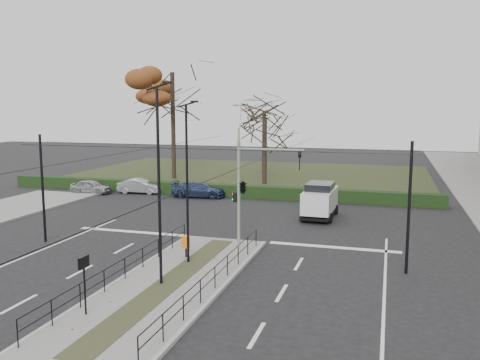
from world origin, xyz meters
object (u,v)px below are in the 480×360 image
(info_panel, at_px, (84,269))
(parked_car_third, at_px, (198,189))
(streetlamp_median_far, at_px, (187,182))
(parked_car_first, at_px, (91,187))
(white_van, at_px, (320,200))
(rust_tree, at_px, (172,72))
(streetlamp_median_near, at_px, (159,184))
(traffic_light, at_px, (245,185))
(litter_bin, at_px, (186,242))
(bare_tree_center, at_px, (264,117))
(parked_car_second, at_px, (140,186))
(bare_tree_near, at_px, (265,124))

(info_panel, bearing_deg, parked_car_third, 101.70)
(streetlamp_median_far, height_order, parked_car_first, streetlamp_median_far)
(white_van, bearing_deg, rust_tree, 140.18)
(white_van, bearing_deg, streetlamp_median_near, -106.53)
(streetlamp_median_near, distance_m, streetlamp_median_far, 3.08)
(traffic_light, relative_size, white_van, 1.24)
(litter_bin, relative_size, rust_tree, 0.07)
(parked_car_first, distance_m, bare_tree_center, 20.82)
(parked_car_second, distance_m, bare_tree_near, 13.19)
(streetlamp_median_near, xyz_separation_m, bare_tree_center, (-4.40, 35.75, 2.00))
(rust_tree, distance_m, bare_tree_center, 11.16)
(parked_car_second, relative_size, bare_tree_center, 0.42)
(info_panel, bearing_deg, bare_tree_center, 94.59)
(parked_car_third, xyz_separation_m, bare_tree_center, (1.80, 15.43, 5.73))
(parked_car_third, height_order, white_van, white_van)
(traffic_light, relative_size, parked_car_first, 1.58)
(bare_tree_center, bearing_deg, info_panel, -85.41)
(streetlamp_median_near, bearing_deg, bare_tree_center, 97.01)
(streetlamp_median_far, bearing_deg, info_panel, -100.09)
(streetlamp_median_near, bearing_deg, traffic_light, 75.98)
(litter_bin, xyz_separation_m, bare_tree_center, (-3.92, 31.93, 5.49))
(streetlamp_median_near, xyz_separation_m, parked_car_first, (-15.75, 19.28, -3.77))
(parked_car_first, height_order, rust_tree, rust_tree)
(streetlamp_median_near, bearing_deg, streetlamp_median_far, 90.62)
(bare_tree_near, bearing_deg, parked_car_first, -144.93)
(info_panel, relative_size, rust_tree, 0.15)
(parked_car_third, bearing_deg, white_van, -121.01)
(rust_tree, bearing_deg, streetlamp_median_near, -67.10)
(parked_car_second, height_order, rust_tree, rust_tree)
(info_panel, height_order, streetlamp_median_far, streetlamp_median_far)
(litter_bin, relative_size, parked_car_third, 0.23)
(litter_bin, distance_m, streetlamp_median_near, 5.19)
(streetlamp_median_near, bearing_deg, parked_car_first, 129.24)
(parked_car_second, height_order, white_van, white_van)
(parked_car_third, bearing_deg, traffic_light, -155.83)
(parked_car_third, bearing_deg, info_panel, -174.28)
(white_van, bearing_deg, litter_bin, -113.61)
(white_van, xyz_separation_m, bare_tree_near, (-7.10, 13.23, 4.60))
(white_van, height_order, rust_tree, rust_tree)
(litter_bin, relative_size, streetlamp_median_near, 0.13)
(parked_car_first, distance_m, parked_car_second, 4.21)
(litter_bin, height_order, parked_car_first, parked_car_first)
(streetlamp_median_far, xyz_separation_m, parked_car_third, (-6.17, 17.26, -3.36))
(info_panel, bearing_deg, parked_car_first, 122.31)
(bare_tree_near, bearing_deg, streetlamp_median_far, -84.33)
(traffic_light, xyz_separation_m, streetlamp_median_near, (-1.68, -6.74, 0.98))
(streetlamp_median_near, relative_size, bare_tree_near, 1.01)
(streetlamp_median_far, height_order, parked_car_third, streetlamp_median_far)
(parked_car_second, bearing_deg, bare_tree_center, -31.23)
(rust_tree, height_order, bare_tree_near, rust_tree)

